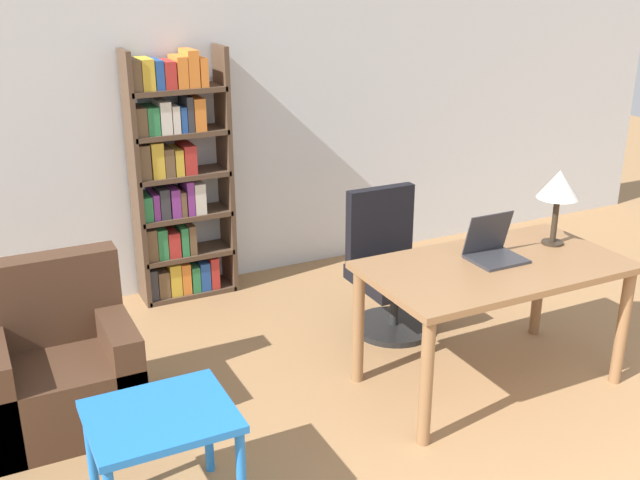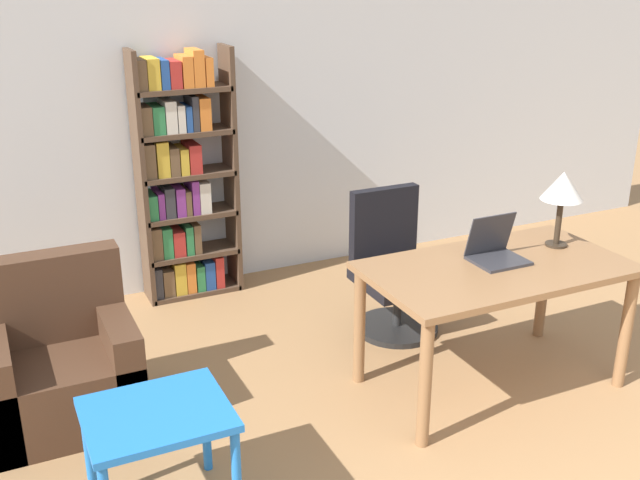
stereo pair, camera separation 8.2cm
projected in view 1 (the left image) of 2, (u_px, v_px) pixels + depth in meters
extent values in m
cube|color=silver|center=(261.00, 107.00, 5.76)|extent=(8.00, 0.06, 2.70)
cube|color=olive|center=(495.00, 267.00, 4.30)|extent=(1.51, 0.84, 0.04)
cylinder|color=olive|center=(426.00, 383.00, 3.85)|extent=(0.07, 0.07, 0.73)
cylinder|color=olive|center=(622.00, 328.00, 4.43)|extent=(0.07, 0.07, 0.73)
cylinder|color=olive|center=(358.00, 326.00, 4.45)|extent=(0.07, 0.07, 0.73)
cylinder|color=olive|center=(539.00, 284.00, 5.03)|extent=(0.07, 0.07, 0.73)
cube|color=#2D2D33|center=(496.00, 259.00, 4.34)|extent=(0.30, 0.26, 0.02)
cube|color=#2D2D33|center=(488.00, 233.00, 4.37)|extent=(0.30, 0.07, 0.25)
cube|color=white|center=(487.00, 232.00, 4.37)|extent=(0.27, 0.06, 0.22)
cylinder|color=#2D2319|center=(552.00, 243.00, 4.60)|extent=(0.13, 0.13, 0.01)
cylinder|color=#2D2319|center=(555.00, 220.00, 4.55)|extent=(0.04, 0.04, 0.28)
cone|color=silver|center=(559.00, 184.00, 4.47)|extent=(0.25, 0.25, 0.17)
cylinder|color=black|center=(393.00, 326.00, 5.20)|extent=(0.57, 0.57, 0.04)
cylinder|color=#262626|center=(394.00, 304.00, 5.14)|extent=(0.06, 0.06, 0.30)
cube|color=black|center=(395.00, 277.00, 5.07)|extent=(0.52, 0.52, 0.10)
cube|color=black|center=(380.00, 224.00, 5.14)|extent=(0.50, 0.08, 0.52)
cube|color=blue|center=(160.00, 416.00, 3.27)|extent=(0.63, 0.53, 0.04)
cylinder|color=blue|center=(92.00, 457.00, 3.44)|extent=(0.04, 0.04, 0.52)
cylinder|color=blue|center=(208.00, 426.00, 3.67)|extent=(0.04, 0.04, 0.52)
cube|color=#472D1E|center=(63.00, 393.00, 4.06)|extent=(0.80, 0.65, 0.40)
cube|color=#472D1E|center=(46.00, 299.00, 4.11)|extent=(0.80, 0.16, 0.51)
cube|color=#472D1E|center=(120.00, 365.00, 4.17)|extent=(0.16, 0.65, 0.58)
cube|color=#4C3828|center=(135.00, 183.00, 5.31)|extent=(0.04, 0.28, 1.85)
cube|color=#4C3828|center=(226.00, 172.00, 5.60)|extent=(0.04, 0.28, 1.85)
cube|color=#4C3828|center=(189.00, 290.00, 5.77)|extent=(0.68, 0.28, 0.04)
cube|color=#333338|center=(151.00, 281.00, 5.60)|extent=(0.06, 0.24, 0.23)
cube|color=brown|center=(161.00, 281.00, 5.64)|extent=(0.08, 0.24, 0.21)
cube|color=gold|center=(172.00, 276.00, 5.67)|extent=(0.08, 0.24, 0.25)
cube|color=orange|center=(183.00, 275.00, 5.71)|extent=(0.07, 0.24, 0.24)
cube|color=#2D7F47|center=(192.00, 275.00, 5.74)|extent=(0.06, 0.24, 0.20)
cube|color=#234C99|center=(201.00, 273.00, 5.77)|extent=(0.08, 0.24, 0.22)
cube|color=#B72D28|center=(211.00, 269.00, 5.80)|extent=(0.07, 0.24, 0.25)
cube|color=#4C3828|center=(187.00, 253.00, 5.66)|extent=(0.68, 0.28, 0.04)
cube|color=brown|center=(149.00, 242.00, 5.50)|extent=(0.08, 0.24, 0.24)
cube|color=#2D7F47|center=(159.00, 241.00, 5.53)|extent=(0.07, 0.24, 0.23)
cube|color=#B72D28|center=(171.00, 242.00, 5.58)|extent=(0.09, 0.24, 0.19)
cube|color=#2D7F47|center=(181.00, 238.00, 5.60)|extent=(0.05, 0.24, 0.22)
cube|color=brown|center=(189.00, 237.00, 5.63)|extent=(0.05, 0.24, 0.23)
cube|color=#4C3828|center=(184.00, 215.00, 5.56)|extent=(0.68, 0.28, 0.04)
cube|color=#2D7F47|center=(145.00, 206.00, 5.40)|extent=(0.07, 0.24, 0.18)
cube|color=#7F338C|center=(153.00, 204.00, 5.42)|extent=(0.05, 0.24, 0.19)
cube|color=#333338|center=(161.00, 201.00, 5.44)|extent=(0.07, 0.24, 0.22)
cube|color=#7F338C|center=(172.00, 200.00, 5.48)|extent=(0.07, 0.24, 0.21)
cube|color=brown|center=(180.00, 201.00, 5.51)|extent=(0.04, 0.24, 0.18)
cube|color=#7F338C|center=(187.00, 196.00, 5.52)|extent=(0.05, 0.24, 0.25)
cube|color=silver|center=(196.00, 196.00, 5.55)|extent=(0.08, 0.24, 0.23)
cube|color=#4C3828|center=(181.00, 175.00, 5.45)|extent=(0.68, 0.28, 0.04)
cube|color=brown|center=(141.00, 160.00, 5.28)|extent=(0.08, 0.24, 0.25)
cube|color=gold|center=(154.00, 158.00, 5.32)|extent=(0.09, 0.24, 0.25)
cube|color=brown|center=(166.00, 160.00, 5.36)|extent=(0.07, 0.24, 0.20)
cube|color=gold|center=(176.00, 160.00, 5.39)|extent=(0.06, 0.24, 0.19)
cube|color=#B72D28|center=(186.00, 158.00, 5.42)|extent=(0.09, 0.24, 0.21)
cube|color=#4C3828|center=(179.00, 133.00, 5.34)|extent=(0.68, 0.28, 0.04)
cube|color=brown|center=(138.00, 120.00, 5.18)|extent=(0.08, 0.24, 0.20)
cube|color=#2D7F47|center=(150.00, 119.00, 5.22)|extent=(0.08, 0.24, 0.19)
cube|color=silver|center=(162.00, 116.00, 5.25)|extent=(0.08, 0.24, 0.23)
cube|color=silver|center=(172.00, 118.00, 5.29)|extent=(0.05, 0.24, 0.19)
cube|color=#234C99|center=(180.00, 118.00, 5.31)|extent=(0.04, 0.24, 0.18)
cube|color=#333338|center=(186.00, 113.00, 5.32)|extent=(0.05, 0.24, 0.25)
cube|color=orange|center=(196.00, 113.00, 5.35)|extent=(0.08, 0.24, 0.23)
cube|color=#4C3828|center=(176.00, 90.00, 5.23)|extent=(0.68, 0.28, 0.04)
cube|color=brown|center=(133.00, 75.00, 5.07)|extent=(0.07, 0.24, 0.21)
cube|color=gold|center=(145.00, 74.00, 5.10)|extent=(0.08, 0.24, 0.21)
cube|color=#234C99|center=(156.00, 74.00, 5.14)|extent=(0.06, 0.24, 0.20)
cube|color=#B72D28|center=(166.00, 74.00, 5.17)|extent=(0.08, 0.24, 0.19)
cube|color=orange|center=(178.00, 71.00, 5.20)|extent=(0.07, 0.24, 0.21)
cube|color=orange|center=(189.00, 68.00, 5.23)|extent=(0.08, 0.24, 0.25)
cube|color=orange|center=(200.00, 71.00, 5.27)|extent=(0.06, 0.24, 0.20)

